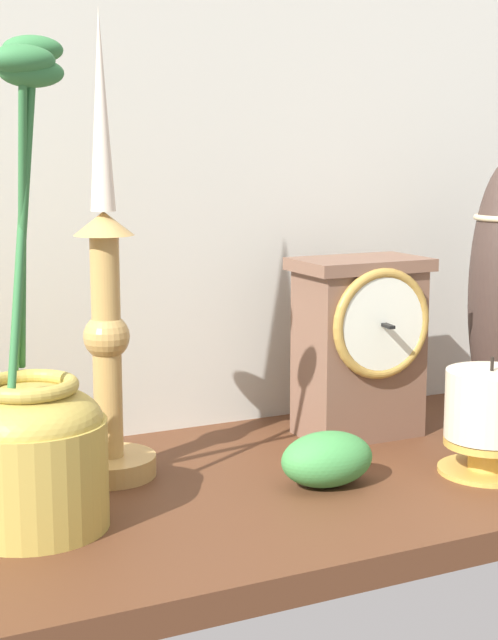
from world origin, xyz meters
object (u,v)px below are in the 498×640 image
Objects in this scene: candlestick_tall_left at (106,325)px; brass_vase_jar at (31,435)px; mantel_clock at (361,344)px; pillar_candle_front at (490,419)px.

brass_vase_jar is (-8.84, -8.85, -6.14)cm from candlestick_tall_left.
candlestick_tall_left reaches higher than brass_vase_jar.
mantel_clock is 0.49× the size of brass_vase_jar.
candlestick_tall_left is at bearing -178.25° from mantel_clock.
candlestick_tall_left is at bearing 45.02° from brass_vase_jar.
candlestick_tall_left is at bearing 155.36° from pillar_candle_front.
mantel_clock is at bearing 105.52° from pillar_candle_front.
pillar_candle_front is at bearing -7.21° from brass_vase_jar.
pillar_candle_front is at bearing -24.64° from candlestick_tall_left.
candlestick_tall_left is 3.81× the size of pillar_candle_front.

